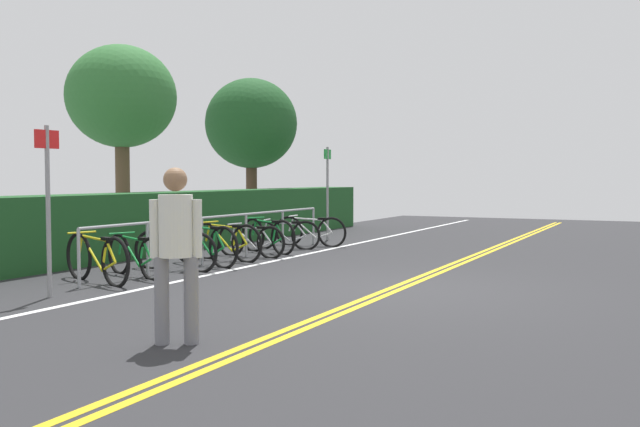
# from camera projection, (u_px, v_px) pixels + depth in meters

# --- Properties ---
(ground_plane) EXTENTS (35.92, 12.71, 0.05)m
(ground_plane) POSITION_uv_depth(u_px,v_px,m) (396.00, 290.00, 9.95)
(ground_plane) COLOR #2B2B2D
(centre_line_yellow_inner) EXTENTS (32.33, 0.10, 0.00)m
(centre_line_yellow_inner) POSITION_uv_depth(u_px,v_px,m) (401.00, 289.00, 9.91)
(centre_line_yellow_inner) COLOR gold
(centre_line_yellow_inner) RESTS_ON ground_plane
(centre_line_yellow_outer) EXTENTS (32.33, 0.10, 0.00)m
(centre_line_yellow_outer) POSITION_uv_depth(u_px,v_px,m) (391.00, 288.00, 9.98)
(centre_line_yellow_outer) COLOR gold
(centre_line_yellow_outer) RESTS_ON ground_plane
(bike_lane_stripe_white) EXTENTS (32.33, 0.12, 0.00)m
(bike_lane_stripe_white) POSITION_uv_depth(u_px,v_px,m) (210.00, 274.00, 11.37)
(bike_lane_stripe_white) COLOR white
(bike_lane_stripe_white) RESTS_ON ground_plane
(bike_rack) EXTENTS (7.40, 0.05, 0.87)m
(bike_rack) POSITION_uv_depth(u_px,v_px,m) (225.00, 226.00, 13.26)
(bike_rack) COLOR #9EA0A5
(bike_rack) RESTS_ON ground_plane
(bicycle_0) EXTENTS (0.64, 1.77, 0.77)m
(bicycle_0) POSITION_uv_depth(u_px,v_px,m) (97.00, 259.00, 10.49)
(bicycle_0) COLOR black
(bicycle_0) RESTS_ON ground_plane
(bicycle_1) EXTENTS (0.65, 1.61, 0.71)m
(bicycle_1) POSITION_uv_depth(u_px,v_px,m) (135.00, 256.00, 11.14)
(bicycle_1) COLOR black
(bicycle_1) RESTS_ON ground_plane
(bicycle_2) EXTENTS (0.46, 1.73, 0.71)m
(bicycle_2) POSITION_uv_depth(u_px,v_px,m) (175.00, 251.00, 11.88)
(bicycle_2) COLOR black
(bicycle_2) RESTS_ON ground_plane
(bicycle_3) EXTENTS (0.57, 1.68, 0.78)m
(bicycle_3) POSITION_uv_depth(u_px,v_px,m) (206.00, 245.00, 12.50)
(bicycle_3) COLOR black
(bicycle_3) RESTS_ON ground_plane
(bicycle_4) EXTENTS (0.46, 1.76, 0.76)m
(bicycle_4) POSITION_uv_depth(u_px,v_px,m) (226.00, 242.00, 13.29)
(bicycle_4) COLOR black
(bicycle_4) RESTS_ON ground_plane
(bicycle_5) EXTENTS (0.46, 1.63, 0.68)m
(bicycle_5) POSITION_uv_depth(u_px,v_px,m) (251.00, 241.00, 13.90)
(bicycle_5) COLOR black
(bicycle_5) RESTS_ON ground_plane
(bicycle_6) EXTENTS (0.64, 1.63, 0.76)m
(bicycle_6) POSITION_uv_depth(u_px,v_px,m) (268.00, 236.00, 14.63)
(bicycle_6) COLOR black
(bicycle_6) RESTS_ON ground_plane
(bicycle_7) EXTENTS (0.53, 1.62, 0.68)m
(bicycle_7) POSITION_uv_depth(u_px,v_px,m) (284.00, 235.00, 15.40)
(bicycle_7) COLOR black
(bicycle_7) RESTS_ON ground_plane
(bicycle_8) EXTENTS (0.46, 1.78, 0.73)m
(bicycle_8) POSITION_uv_depth(u_px,v_px,m) (310.00, 231.00, 16.10)
(bicycle_8) COLOR black
(bicycle_8) RESTS_ON ground_plane
(pedestrian) EXTENTS (0.32, 0.44, 1.67)m
(pedestrian) POSITION_uv_depth(u_px,v_px,m) (176.00, 243.00, 6.60)
(pedestrian) COLOR slate
(pedestrian) RESTS_ON ground_plane
(sign_post_near) EXTENTS (0.36, 0.06, 2.25)m
(sign_post_near) POSITION_uv_depth(u_px,v_px,m) (48.00, 194.00, 9.15)
(sign_post_near) COLOR gray
(sign_post_near) RESTS_ON ground_plane
(sign_post_far) EXTENTS (0.36, 0.06, 2.33)m
(sign_post_far) POSITION_uv_depth(u_px,v_px,m) (327.00, 184.00, 17.51)
(sign_post_far) COLOR gray
(sign_post_far) RESTS_ON ground_plane
(hedge_backdrop) EXTENTS (16.35, 1.05, 1.26)m
(hedge_backdrop) POSITION_uv_depth(u_px,v_px,m) (183.00, 220.00, 15.56)
(hedge_backdrop) COLOR #1C4C21
(hedge_backdrop) RESTS_ON ground_plane
(tree_mid) EXTENTS (2.52, 2.52, 4.62)m
(tree_mid) POSITION_uv_depth(u_px,v_px,m) (121.00, 98.00, 16.19)
(tree_mid) COLOR brown
(tree_mid) RESTS_ON ground_plane
(tree_far_right) EXTENTS (2.74, 2.74, 4.52)m
(tree_far_right) POSITION_uv_depth(u_px,v_px,m) (251.00, 124.00, 20.97)
(tree_far_right) COLOR #473323
(tree_far_right) RESTS_ON ground_plane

